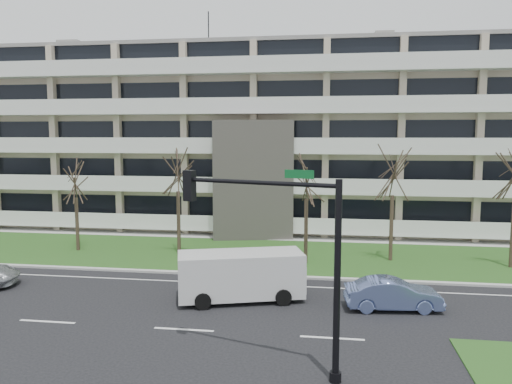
# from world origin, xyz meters

# --- Properties ---
(ground) EXTENTS (160.00, 160.00, 0.00)m
(ground) POSITION_xyz_m (0.00, 0.00, 0.00)
(ground) COLOR black
(ground) RESTS_ON ground
(grass_verge) EXTENTS (90.00, 10.00, 0.06)m
(grass_verge) POSITION_xyz_m (0.00, 13.00, 0.03)
(grass_verge) COLOR #29531B
(grass_verge) RESTS_ON ground
(curb) EXTENTS (90.00, 0.35, 0.12)m
(curb) POSITION_xyz_m (0.00, 8.00, 0.06)
(curb) COLOR #B2B2AD
(curb) RESTS_ON ground
(sidewalk) EXTENTS (90.00, 2.00, 0.08)m
(sidewalk) POSITION_xyz_m (0.00, 18.50, 0.04)
(sidewalk) COLOR #B2B2AD
(sidewalk) RESTS_ON ground
(lane_edge_line) EXTENTS (90.00, 0.12, 0.01)m
(lane_edge_line) POSITION_xyz_m (0.00, 6.50, 0.01)
(lane_edge_line) COLOR white
(lane_edge_line) RESTS_ON ground
(apartment_building) EXTENTS (60.50, 15.10, 18.75)m
(apartment_building) POSITION_xyz_m (-0.01, 25.32, 7.61)
(apartment_building) COLOR #B9AE90
(apartment_building) RESTS_ON ground
(blue_sedan) EXTENTS (4.46, 1.96, 1.42)m
(blue_sedan) POSITION_xyz_m (8.74, 3.70, 0.71)
(blue_sedan) COLOR #6A7DB8
(blue_sedan) RESTS_ON ground
(white_van) EXTENTS (6.32, 3.83, 2.31)m
(white_van) POSITION_xyz_m (1.73, 4.03, 1.38)
(white_van) COLOR silver
(white_van) RESTS_ON ground
(traffic_signal) EXTENTS (5.64, 2.05, 6.80)m
(traffic_signal) POSITION_xyz_m (4.24, -2.90, 4.40)
(traffic_signal) COLOR black
(traffic_signal) RESTS_ON ground
(tree_2) EXTENTS (3.28, 3.28, 6.55)m
(tree_2) POSITION_xyz_m (-11.15, 12.40, 5.09)
(tree_2) COLOR #382B21
(tree_2) RESTS_ON ground
(tree_3) EXTENTS (3.77, 3.77, 7.54)m
(tree_3) POSITION_xyz_m (-4.01, 12.45, 5.86)
(tree_3) COLOR #382B21
(tree_3) RESTS_ON ground
(tree_4) EXTENTS (3.59, 3.59, 7.18)m
(tree_4) POSITION_xyz_m (4.44, 11.23, 5.58)
(tree_4) COLOR #382B21
(tree_4) RESTS_ON ground
(tree_5) EXTENTS (3.72, 3.72, 7.45)m
(tree_5) POSITION_xyz_m (9.70, 12.67, 5.79)
(tree_5) COLOR #382B21
(tree_5) RESTS_ON ground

